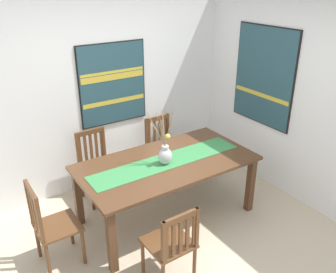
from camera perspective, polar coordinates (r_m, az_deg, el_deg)
name	(u,v)px	position (r m, az deg, el deg)	size (l,w,h in m)	color
ground_plane	(185,249)	(4.15, 2.76, -17.44)	(6.40, 6.40, 0.03)	beige
wall_back	(106,88)	(4.92, -9.85, 7.51)	(6.40, 0.12, 2.70)	white
wall_side	(313,101)	(4.68, 21.98, 5.19)	(0.12, 6.40, 2.70)	white
dining_table	(167,168)	(4.22, -0.22, -5.08)	(2.04, 1.07, 0.77)	#51331E
table_runner	(167,161)	(4.17, -0.22, -3.93)	(1.88, 0.36, 0.01)	#388447
centerpiece_vase	(165,154)	(4.06, -0.46, -2.82)	(0.23, 0.23, 0.65)	silver
chair_0	(96,164)	(4.78, -11.31, -4.37)	(0.42, 0.42, 0.93)	brown
chair_1	(172,243)	(3.48, 0.64, -16.60)	(0.43, 0.43, 0.87)	brown
chair_2	(51,225)	(3.85, -18.03, -13.15)	(0.42, 0.42, 0.95)	brown
chair_3	(162,147)	(5.18, -0.91, -1.70)	(0.42, 0.42, 0.90)	brown
painting_on_back_wall	(113,84)	(4.87, -8.75, 8.23)	(0.95, 0.05, 1.09)	black
painting_on_side_wall	(264,76)	(5.02, 14.97, 9.20)	(0.05, 1.00, 1.31)	black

